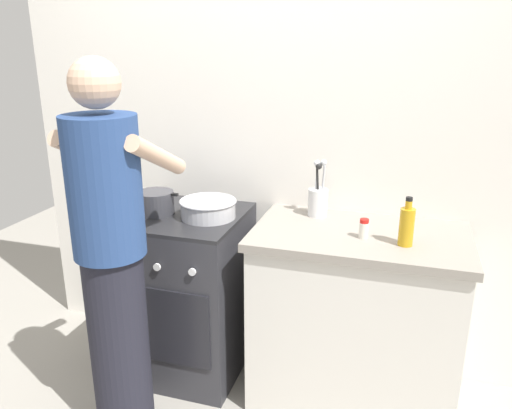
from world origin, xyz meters
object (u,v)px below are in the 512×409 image
Objects in this scene: spice_bottle at (364,229)px; oil_bottle at (407,226)px; utensil_crock at (318,199)px; person at (112,262)px; pot at (156,203)px; stove_range at (187,292)px; mixing_bowl at (208,208)px.

oil_bottle is at bearing -10.10° from spice_bottle.
person is at bearing -135.18° from utensil_crock.
spice_bottle is at bearing 26.21° from person.
person is (-1.18, -0.46, -0.13)m from oil_bottle.
spice_bottle is (1.06, -0.03, -0.02)m from pot.
pot reaches higher than spice_bottle.
mixing_bowl is (0.14, -0.01, 0.50)m from stove_range.
mixing_bowl is at bearing -2.08° from stove_range.
spice_bottle is at bearing 169.90° from oil_bottle.
utensil_crock is (0.80, 0.22, 0.03)m from pot.
spice_bottle is at bearing -1.56° from pot.
oil_bottle is (1.10, -0.09, 0.54)m from stove_range.
mixing_bowl is at bearing 4.94° from pot.
oil_bottle reaches higher than pot.
pot is (-0.14, -0.03, 0.51)m from stove_range.
utensil_crock is (0.66, 0.19, 0.54)m from stove_range.
utensil_crock is (0.52, 0.19, 0.04)m from mixing_bowl.
pot is at bearing -164.96° from utensil_crock.
spice_bottle is at bearing -43.71° from utensil_crock.
stove_range is at bearing 176.38° from spice_bottle.
pot is 1.06m from spice_bottle.
utensil_crock is 1.05m from person.
mixing_bowl is 1.00× the size of utensil_crock.
mixing_bowl is 0.97m from oil_bottle.
stove_range is 9.91× the size of spice_bottle.
utensil_crock is 3.20× the size of spice_bottle.
stove_range is 3.54× the size of pot.
pot is 0.28m from mixing_bowl.
pot is 2.80× the size of spice_bottle.
stove_range is 3.09× the size of utensil_crock.
pot is at bearing 178.44° from spice_bottle.
stove_range is 1.23m from oil_bottle.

